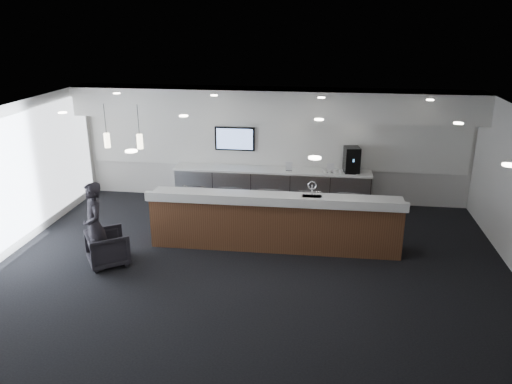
# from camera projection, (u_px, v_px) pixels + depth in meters

# --- Properties ---
(ground) EXTENTS (10.00, 10.00, 0.00)m
(ground) POSITION_uv_depth(u_px,v_px,m) (251.00, 269.00, 9.71)
(ground) COLOR black
(ground) RESTS_ON ground
(ceiling) EXTENTS (10.00, 8.00, 0.02)m
(ceiling) POSITION_uv_depth(u_px,v_px,m) (250.00, 116.00, 8.72)
(ceiling) COLOR black
(ceiling) RESTS_ON back_wall
(back_wall) EXTENTS (10.00, 0.02, 3.00)m
(back_wall) POSITION_uv_depth(u_px,v_px,m) (273.00, 145.00, 12.95)
(back_wall) COLOR silver
(back_wall) RESTS_ON ground
(left_wall) EXTENTS (0.02, 8.00, 3.00)m
(left_wall) POSITION_uv_depth(u_px,v_px,m) (1.00, 185.00, 9.87)
(left_wall) COLOR silver
(left_wall) RESTS_ON ground
(soffit_bulkhead) EXTENTS (10.00, 0.90, 0.70)m
(soffit_bulkhead) POSITION_uv_depth(u_px,v_px,m) (272.00, 103.00, 12.15)
(soffit_bulkhead) COLOR silver
(soffit_bulkhead) RESTS_ON back_wall
(alcove_panel) EXTENTS (9.80, 0.06, 1.40)m
(alcove_panel) POSITION_uv_depth(u_px,v_px,m) (273.00, 141.00, 12.89)
(alcove_panel) COLOR silver
(alcove_panel) RESTS_ON back_wall
(window_blinds_wall) EXTENTS (0.04, 7.36, 2.55)m
(window_blinds_wall) POSITION_uv_depth(u_px,v_px,m) (3.00, 185.00, 9.86)
(window_blinds_wall) COLOR #A9BECB
(window_blinds_wall) RESTS_ON left_wall
(back_credenza) EXTENTS (5.06, 0.66, 0.95)m
(back_credenza) POSITION_uv_depth(u_px,v_px,m) (271.00, 186.00, 12.95)
(back_credenza) COLOR gray
(back_credenza) RESTS_ON ground
(wall_tv) EXTENTS (1.05, 0.08, 0.62)m
(wall_tv) POSITION_uv_depth(u_px,v_px,m) (235.00, 139.00, 12.94)
(wall_tv) COLOR black
(wall_tv) RESTS_ON back_wall
(pendant_left) EXTENTS (0.12, 0.12, 0.30)m
(pendant_left) POSITION_uv_depth(u_px,v_px,m) (138.00, 142.00, 10.03)
(pendant_left) COLOR #FEF1C6
(pendant_left) RESTS_ON ceiling
(pendant_right) EXTENTS (0.12, 0.12, 0.30)m
(pendant_right) POSITION_uv_depth(u_px,v_px,m) (105.00, 141.00, 10.12)
(pendant_right) COLOR #FEF1C6
(pendant_right) RESTS_ON ceiling
(ceiling_can_lights) EXTENTS (7.00, 5.00, 0.02)m
(ceiling_can_lights) POSITION_uv_depth(u_px,v_px,m) (250.00, 118.00, 8.73)
(ceiling_can_lights) COLOR white
(ceiling_can_lights) RESTS_ON ceiling
(service_counter) EXTENTS (5.28, 0.94, 1.49)m
(service_counter) POSITION_uv_depth(u_px,v_px,m) (275.00, 221.00, 10.48)
(service_counter) COLOR #512E1B
(service_counter) RESTS_ON ground
(coffee_machine) EXTENTS (0.43, 0.52, 0.64)m
(coffee_machine) POSITION_uv_depth(u_px,v_px,m) (352.00, 160.00, 12.45)
(coffee_machine) COLOR black
(coffee_machine) RESTS_ON back_credenza
(info_sign_left) EXTENTS (0.17, 0.04, 0.24)m
(info_sign_left) POSITION_uv_depth(u_px,v_px,m) (289.00, 166.00, 12.62)
(info_sign_left) COLOR silver
(info_sign_left) RESTS_ON back_credenza
(info_sign_right) EXTENTS (0.18, 0.02, 0.24)m
(info_sign_right) POSITION_uv_depth(u_px,v_px,m) (330.00, 168.00, 12.45)
(info_sign_right) COLOR silver
(info_sign_right) RESTS_ON back_credenza
(armchair) EXTENTS (1.05, 1.04, 0.69)m
(armchair) POSITION_uv_depth(u_px,v_px,m) (108.00, 248.00, 9.81)
(armchair) COLOR black
(armchair) RESTS_ON ground
(lounge_guest) EXTENTS (0.71, 0.75, 1.73)m
(lounge_guest) POSITION_uv_depth(u_px,v_px,m) (95.00, 226.00, 9.50)
(lounge_guest) COLOR black
(lounge_guest) RESTS_ON ground
(cup_0) EXTENTS (0.10, 0.10, 0.09)m
(cup_0) POSITION_uv_depth(u_px,v_px,m) (347.00, 172.00, 12.41)
(cup_0) COLOR white
(cup_0) RESTS_ON back_credenza
(cup_1) EXTENTS (0.13, 0.13, 0.09)m
(cup_1) POSITION_uv_depth(u_px,v_px,m) (341.00, 172.00, 12.43)
(cup_1) COLOR white
(cup_1) RESTS_ON back_credenza
(cup_2) EXTENTS (0.12, 0.12, 0.09)m
(cup_2) POSITION_uv_depth(u_px,v_px,m) (335.00, 171.00, 12.45)
(cup_2) COLOR white
(cup_2) RESTS_ON back_credenza
(cup_3) EXTENTS (0.12, 0.12, 0.09)m
(cup_3) POSITION_uv_depth(u_px,v_px,m) (330.00, 171.00, 12.47)
(cup_3) COLOR white
(cup_3) RESTS_ON back_credenza
(cup_4) EXTENTS (0.13, 0.13, 0.09)m
(cup_4) POSITION_uv_depth(u_px,v_px,m) (324.00, 171.00, 12.48)
(cup_4) COLOR white
(cup_4) RESTS_ON back_credenza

